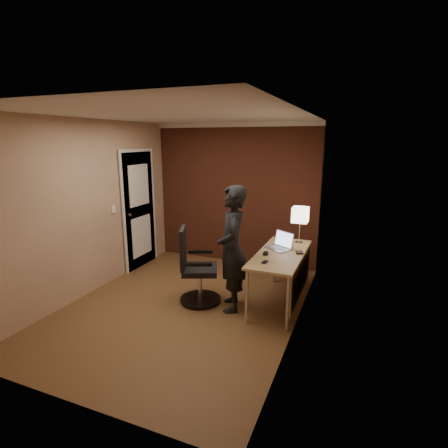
{
  "coord_description": "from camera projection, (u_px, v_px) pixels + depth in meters",
  "views": [
    {
      "loc": [
        2.14,
        -3.89,
        2.2
      ],
      "look_at": [
        0.35,
        0.55,
        1.05
      ],
      "focal_mm": 28.0,
      "sensor_mm": 36.0,
      "label": 1
    }
  ],
  "objects": [
    {
      "name": "room",
      "position": [
        212.0,
        190.0,
        5.97
      ],
      "size": [
        4.0,
        4.0,
        4.0
      ],
      "color": "brown",
      "rests_on": "ground"
    },
    {
      "name": "desk",
      "position": [
        286.0,
        262.0,
        4.69
      ],
      "size": [
        0.6,
        1.5,
        0.73
      ],
      "color": "tan",
      "rests_on": "ground"
    },
    {
      "name": "desk_lamp",
      "position": [
        300.0,
        215.0,
        5.04
      ],
      "size": [
        0.22,
        0.22,
        0.54
      ],
      "color": "silver",
      "rests_on": "desk"
    },
    {
      "name": "laptop",
      "position": [
        281.0,
        244.0,
        4.86
      ],
      "size": [
        0.42,
        0.39,
        0.23
      ],
      "color": "silver",
      "rests_on": "desk"
    },
    {
      "name": "mouse",
      "position": [
        266.0,
        253.0,
        4.6
      ],
      "size": [
        0.07,
        0.11,
        0.03
      ],
      "primitive_type": "cube",
      "rotation": [
        0.0,
        0.0,
        0.12
      ],
      "color": "black",
      "rests_on": "desk"
    },
    {
      "name": "phone",
      "position": [
        265.0,
        262.0,
        4.31
      ],
      "size": [
        0.07,
        0.12,
        0.01
      ],
      "primitive_type": "cube",
      "rotation": [
        0.0,
        0.0,
        -0.07
      ],
      "color": "black",
      "rests_on": "desk"
    },
    {
      "name": "wallet",
      "position": [
        299.0,
        252.0,
        4.66
      ],
      "size": [
        0.12,
        0.13,
        0.02
      ],
      "primitive_type": "cube",
      "rotation": [
        0.0,
        0.0,
        0.31
      ],
      "color": "black",
      "rests_on": "desk"
    },
    {
      "name": "office_chair",
      "position": [
        195.0,
        271.0,
        4.78
      ],
      "size": [
        0.62,
        0.66,
        1.04
      ],
      "color": "black",
      "rests_on": "ground"
    },
    {
      "name": "person",
      "position": [
        232.0,
        249.0,
        4.53
      ],
      "size": [
        0.6,
        0.71,
        1.66
      ],
      "primitive_type": "imported",
      "rotation": [
        0.0,
        0.0,
        -1.17
      ],
      "color": "black",
      "rests_on": "ground"
    }
  ]
}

